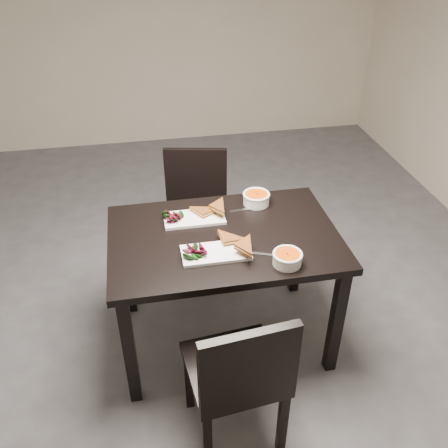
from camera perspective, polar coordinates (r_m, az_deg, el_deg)
name	(u,v)px	position (r m, az deg, el deg)	size (l,w,h in m)	color
ground	(162,292)	(3.34, -7.34, -7.93)	(5.00, 5.00, 0.00)	#47474C
table	(224,250)	(2.60, 0.00, -3.09)	(1.20, 0.80, 0.75)	black
chair_near	(240,374)	(2.22, 1.86, -17.19)	(0.46, 0.46, 0.85)	black
chair_far	(196,205)	(3.29, -3.33, 2.19)	(0.49, 0.49, 0.85)	black
plate_near	(216,253)	(2.40, -0.97, -3.40)	(0.34, 0.17, 0.02)	white
sandwich_near	(228,244)	(2.40, 0.49, -2.32)	(0.17, 0.13, 0.06)	brown
salad_near	(196,250)	(2.37, -3.36, -3.05)	(0.11, 0.10, 0.05)	black
soup_bowl_near	(287,258)	(2.34, 7.45, -3.94)	(0.15, 0.15, 0.07)	white
cutlery_near	(265,254)	(2.41, 4.84, -3.57)	(0.18, 0.02, 0.00)	silver
plate_far	(194,218)	(2.66, -3.51, 0.68)	(0.33, 0.16, 0.02)	white
sandwich_far	(206,213)	(2.64, -2.09, 1.29)	(0.16, 0.12, 0.05)	brown
salad_far	(176,215)	(2.64, -5.69, 1.02)	(0.10, 0.09, 0.05)	black
soup_bowl_far	(256,198)	(2.79, 3.81, 3.10)	(0.16, 0.16, 0.07)	white
cutlery_far	(245,209)	(2.75, 2.48, 1.73)	(0.18, 0.02, 0.00)	silver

